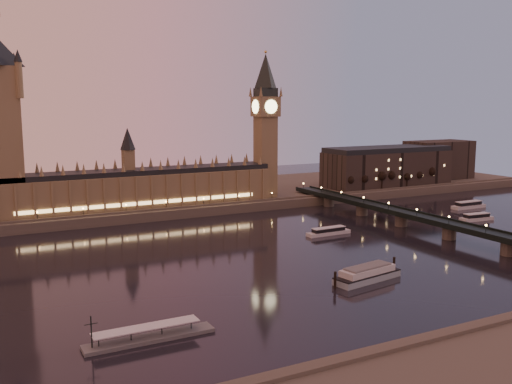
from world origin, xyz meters
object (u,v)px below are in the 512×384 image
Objects in this scene: cruise_boat_a at (329,231)px; moored_barge at (367,274)px; cruise_boat_b at (469,205)px; pontoon_pier at (149,337)px.

cruise_boat_a is 0.73× the size of moored_barge.
moored_barge is at bearing -149.07° from cruise_boat_b.
cruise_boat_b is (135.10, 22.39, 0.31)m from cruise_boat_a.
pontoon_pier is at bearing 179.98° from moored_barge.
cruise_boat_b is 0.74× the size of moored_barge.
moored_barge is at bearing -114.91° from cruise_boat_a.
cruise_boat_a is 0.99× the size of cruise_boat_b.
cruise_boat_b reaches higher than cruise_boat_a.
cruise_boat_a is 162.87m from pontoon_pier.
moored_barge is 100.29m from pontoon_pier.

